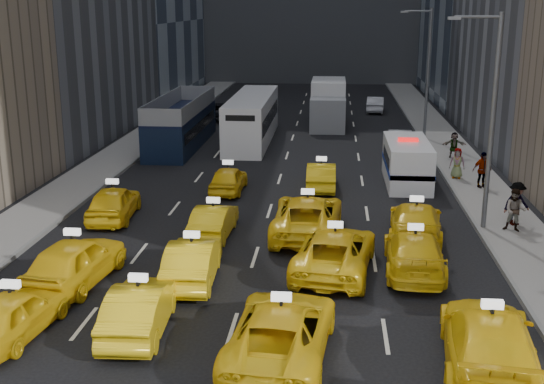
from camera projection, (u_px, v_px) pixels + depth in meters
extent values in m
plane|color=black|center=(221.00, 364.00, 18.23)|extent=(160.00, 160.00, 0.00)
cube|color=gray|center=(121.00, 155.00, 43.10)|extent=(3.00, 90.00, 0.15)
cube|color=gray|center=(458.00, 161.00, 41.30)|extent=(3.00, 90.00, 0.15)
cube|color=slate|center=(143.00, 155.00, 42.97)|extent=(0.15, 90.00, 0.18)
cube|color=slate|center=(434.00, 160.00, 41.42)|extent=(0.15, 90.00, 0.18)
cylinder|color=#595B60|center=(492.00, 126.00, 27.74)|extent=(0.20, 0.20, 9.00)
cylinder|color=#595B60|center=(478.00, 17.00, 26.67)|extent=(1.80, 0.12, 0.12)
cube|color=slate|center=(454.00, 18.00, 26.76)|extent=(0.50, 0.22, 0.12)
cylinder|color=#595B60|center=(428.00, 76.00, 46.93)|extent=(0.20, 0.20, 9.00)
cylinder|color=#595B60|center=(418.00, 11.00, 45.86)|extent=(1.80, 0.12, 0.12)
cube|color=slate|center=(405.00, 12.00, 45.95)|extent=(0.50, 0.22, 0.12)
imported|color=yellow|center=(14.00, 314.00, 19.55)|extent=(2.16, 4.32, 1.41)
imported|color=yellow|center=(140.00, 308.00, 19.89)|extent=(1.77, 4.51, 1.46)
imported|color=yellow|center=(281.00, 331.00, 18.40)|extent=(3.06, 5.79, 1.55)
imported|color=yellow|center=(489.00, 341.00, 17.69)|extent=(2.98, 5.98, 1.67)
imported|color=yellow|center=(75.00, 261.00, 23.18)|extent=(2.56, 5.13, 1.68)
imported|color=yellow|center=(193.00, 261.00, 23.48)|extent=(1.81, 4.59, 1.49)
imported|color=yellow|center=(335.00, 251.00, 24.33)|extent=(3.29, 5.86, 1.55)
imported|color=yellow|center=(414.00, 252.00, 24.30)|extent=(2.31, 5.17, 1.47)
imported|color=yellow|center=(114.00, 203.00, 30.28)|extent=(2.14, 4.58, 1.52)
imported|color=yellow|center=(214.00, 221.00, 28.08)|extent=(1.54, 4.08, 1.33)
imported|color=yellow|center=(307.00, 216.00, 28.17)|extent=(2.89, 6.02, 1.65)
imported|color=yellow|center=(415.00, 221.00, 27.74)|extent=(2.60, 5.30, 1.48)
imported|color=yellow|center=(228.00, 179.00, 34.67)|extent=(1.67, 3.95, 1.34)
imported|color=yellow|center=(321.00, 176.00, 35.24)|extent=(1.52, 4.23, 1.39)
cube|color=white|center=(407.00, 162.00, 36.21)|extent=(2.59, 5.88, 2.30)
cylinder|color=black|center=(391.00, 184.00, 34.59)|extent=(0.28, 0.92, 0.92)
cylinder|color=black|center=(429.00, 185.00, 34.43)|extent=(0.28, 0.92, 0.92)
cylinder|color=black|center=(386.00, 166.00, 38.37)|extent=(0.28, 0.92, 0.92)
cylinder|color=black|center=(420.00, 167.00, 38.21)|extent=(0.28, 0.92, 0.92)
cube|color=navy|center=(407.00, 165.00, 36.26)|extent=(2.63, 5.88, 0.26)
cube|color=red|center=(408.00, 140.00, 35.88)|extent=(1.07, 0.44, 0.17)
cube|color=black|center=(182.00, 122.00, 45.59)|extent=(4.09, 11.71, 3.34)
cylinder|color=black|center=(146.00, 153.00, 41.35)|extent=(0.28, 1.10, 1.10)
cylinder|color=black|center=(184.00, 154.00, 41.15)|extent=(0.28, 1.10, 1.10)
cylinder|color=black|center=(181.00, 125.00, 50.63)|extent=(0.28, 1.10, 1.10)
cylinder|color=black|center=(212.00, 126.00, 50.43)|extent=(0.28, 1.10, 1.10)
cube|color=silver|center=(252.00, 118.00, 47.28)|extent=(3.84, 12.53, 3.19)
cylinder|color=black|center=(225.00, 148.00, 42.60)|extent=(0.28, 1.10, 1.10)
cylinder|color=black|center=(261.00, 149.00, 42.41)|extent=(0.28, 1.10, 1.10)
cylinder|color=black|center=(246.00, 121.00, 52.71)|extent=(0.28, 1.10, 1.10)
cylinder|color=black|center=(275.00, 121.00, 52.51)|extent=(0.28, 1.10, 1.10)
cube|color=silver|center=(328.00, 104.00, 53.17)|extent=(3.66, 7.96, 3.50)
cylinder|color=black|center=(312.00, 125.00, 50.77)|extent=(0.28, 1.10, 1.10)
cylinder|color=black|center=(343.00, 126.00, 50.57)|extent=(0.28, 1.10, 1.10)
cylinder|color=black|center=(314.00, 113.00, 56.40)|extent=(0.28, 1.10, 1.10)
cylinder|color=black|center=(342.00, 113.00, 56.20)|extent=(0.28, 1.10, 1.10)
imported|color=#B7B9BF|center=(400.00, 140.00, 44.41)|extent=(1.86, 4.37, 1.40)
imported|color=black|center=(219.00, 111.00, 56.62)|extent=(2.75, 5.07, 1.35)
imported|color=slate|center=(332.00, 101.00, 61.20)|extent=(2.37, 5.59, 1.61)
imported|color=black|center=(264.00, 106.00, 58.71)|extent=(2.38, 4.80, 1.57)
imported|color=#B5B7BE|center=(375.00, 104.00, 60.27)|extent=(1.77, 4.27, 1.37)
imported|color=gray|center=(515.00, 210.00, 28.17)|extent=(0.99, 0.76, 1.80)
imported|color=gray|center=(516.00, 204.00, 28.97)|extent=(1.31, 0.92, 1.88)
imported|color=gray|center=(482.00, 170.00, 34.89)|extent=(1.19, 0.86, 1.86)
imported|color=gray|center=(457.00, 163.00, 36.81)|extent=(0.89, 0.62, 1.66)
imported|color=gray|center=(454.00, 145.00, 41.77)|extent=(1.46, 0.44, 1.56)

